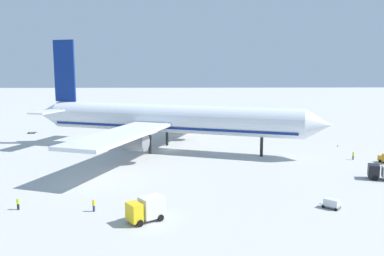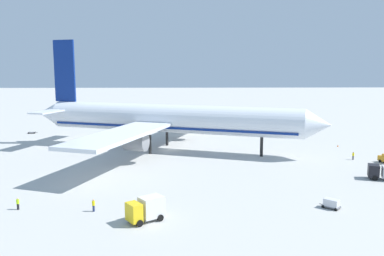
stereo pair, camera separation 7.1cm
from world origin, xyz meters
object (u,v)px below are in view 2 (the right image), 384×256
ground_worker_2 (18,204)px  ground_worker_1 (94,205)px  airliner (166,119)px  service_truck_2 (146,209)px  traffic_cone_0 (338,146)px  baggage_cart_1 (32,133)px  ground_worker_0 (353,156)px  traffic_cone_1 (305,130)px  baggage_cart_0 (331,203)px

ground_worker_2 → ground_worker_1: bearing=-5.4°
ground_worker_1 → airliner: bearing=78.7°
service_truck_2 → traffic_cone_0: service_truck_2 is taller
baggage_cart_1 → ground_worker_0: (83.15, -37.61, 0.61)m
traffic_cone_0 → baggage_cart_1: bearing=164.8°
ground_worker_2 → traffic_cone_0: size_ratio=3.16×
airliner → ground_worker_2: (-19.42, -41.55, -6.71)m
baggage_cart_1 → ground_worker_1: ground_worker_1 is taller
service_truck_2 → ground_worker_0: 54.41m
ground_worker_1 → traffic_cone_1: 87.71m
service_truck_2 → ground_worker_1: 8.64m
service_truck_2 → baggage_cart_0: size_ratio=1.93×
traffic_cone_0 → ground_worker_1: bearing=-139.1°
airliner → baggage_cart_0: bearing=-59.1°
airliner → ground_worker_1: (-8.52, -42.57, -6.69)m
ground_worker_1 → baggage_cart_1: bearing=116.0°
ground_worker_0 → service_truck_2: bearing=-140.7°
baggage_cart_1 → ground_worker_2: 70.89m
traffic_cone_0 → service_truck_2: bearing=-132.2°
traffic_cone_0 → baggage_cart_0: bearing=-112.2°
service_truck_2 → ground_worker_1: bearing=153.7°
ground_worker_0 → traffic_cone_1: ground_worker_0 is taller
traffic_cone_0 → ground_worker_0: bearing=-98.9°
baggage_cart_0 → ground_worker_2: 44.69m
airliner → baggage_cart_0: airliner is taller
baggage_cart_0 → ground_worker_2: size_ratio=1.57×
service_truck_2 → baggage_cart_1: size_ratio=1.83×
service_truck_2 → baggage_cart_1: (-41.06, 72.07, -1.45)m
baggage_cart_0 → traffic_cone_1: baggage_cart_0 is taller
ground_worker_1 → traffic_cone_1: (51.55, 70.96, -0.63)m
baggage_cart_0 → traffic_cone_0: baggage_cart_0 is taller
traffic_cone_1 → ground_worker_2: bearing=-131.8°
ground_worker_2 → baggage_cart_1: bearing=108.5°
baggage_cart_0 → ground_worker_1: size_ratio=1.54×
ground_worker_0 → ground_worker_2: ground_worker_2 is taller
baggage_cart_0 → traffic_cone_1: size_ratio=4.95×
ground_worker_0 → ground_worker_1: ground_worker_1 is taller
baggage_cart_1 → traffic_cone_0: 88.50m
baggage_cart_1 → ground_worker_0: bearing=-24.3°
ground_worker_1 → baggage_cart_0: bearing=0.6°
baggage_cart_1 → ground_worker_2: (22.44, -67.24, 0.62)m
baggage_cart_1 → ground_worker_0: size_ratio=1.67×
baggage_cart_0 → traffic_cone_0: bearing=67.8°
baggage_cart_1 → airliner: bearing=-31.5°
ground_worker_1 → traffic_cone_1: size_ratio=3.22×
service_truck_2 → traffic_cone_1: size_ratio=9.56×
ground_worker_2 → traffic_cone_0: 76.89m
ground_worker_1 → traffic_cone_0: size_ratio=3.22×
ground_worker_1 → traffic_cone_0: (52.08, 45.12, -0.63)m
service_truck_2 → ground_worker_0: size_ratio=3.05×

